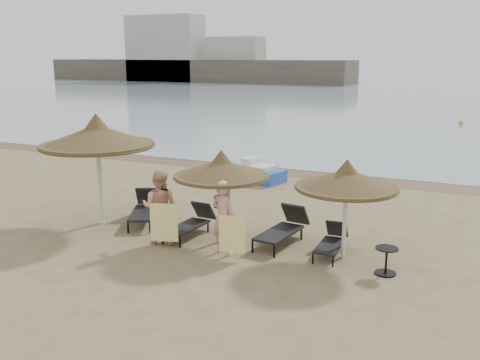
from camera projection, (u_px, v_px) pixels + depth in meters
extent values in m
plane|color=#8C7C57|center=(209.00, 248.00, 13.76)|extent=(160.00, 160.00, 0.00)
cube|color=gray|center=(449.00, 86.00, 84.36)|extent=(200.00, 140.00, 0.03)
cube|color=brown|center=(317.00, 175.00, 22.06)|extent=(200.00, 1.60, 0.01)
cube|color=brown|center=(194.00, 71.00, 100.65)|extent=(60.00, 10.00, 4.00)
cube|color=#9D9B95|center=(165.00, 49.00, 100.03)|extent=(14.00, 6.00, 12.00)
cube|color=#9D9B95|center=(235.00, 60.00, 95.61)|extent=(10.00, 5.00, 8.00)
cylinder|color=silver|center=(100.00, 184.00, 15.51)|extent=(0.14, 0.14, 2.37)
cone|color=brown|center=(97.00, 135.00, 15.19)|extent=(3.28, 3.28, 0.62)
cone|color=brown|center=(96.00, 122.00, 15.10)|extent=(0.79, 0.79, 0.51)
cylinder|color=brown|center=(98.00, 145.00, 15.25)|extent=(3.21, 3.21, 0.11)
cylinder|color=silver|center=(222.00, 209.00, 14.04)|extent=(0.10, 0.10, 1.81)
cone|color=brown|center=(221.00, 168.00, 13.79)|extent=(2.50, 2.50, 0.47)
cone|color=brown|center=(221.00, 157.00, 13.73)|extent=(0.60, 0.60, 0.39)
cylinder|color=brown|center=(221.00, 176.00, 13.84)|extent=(2.45, 2.45, 0.09)
cylinder|color=silver|center=(345.00, 222.00, 12.92)|extent=(0.10, 0.10, 1.80)
cone|color=brown|center=(347.00, 179.00, 12.67)|extent=(2.48, 2.48, 0.47)
cone|color=brown|center=(347.00, 167.00, 12.60)|extent=(0.60, 0.60, 0.38)
cylinder|color=brown|center=(346.00, 188.00, 12.72)|extent=(2.43, 2.43, 0.09)
cylinder|color=black|center=(128.00, 228.00, 14.86)|extent=(0.05, 0.05, 0.30)
cylinder|color=black|center=(150.00, 228.00, 14.88)|extent=(0.05, 0.05, 0.30)
cylinder|color=black|center=(137.00, 212.00, 16.34)|extent=(0.05, 0.05, 0.30)
cylinder|color=black|center=(157.00, 212.00, 16.35)|extent=(0.05, 0.05, 0.30)
cube|color=black|center=(143.00, 213.00, 15.62)|extent=(1.33, 1.76, 0.07)
cube|color=black|center=(148.00, 196.00, 16.49)|extent=(0.81, 0.71, 0.62)
cylinder|color=black|center=(163.00, 239.00, 14.00)|extent=(0.05, 0.05, 0.28)
cylinder|color=black|center=(180.00, 242.00, 13.75)|extent=(0.05, 0.05, 0.28)
cylinder|color=black|center=(191.00, 225.00, 15.19)|extent=(0.05, 0.05, 0.28)
cylinder|color=black|center=(208.00, 228.00, 14.93)|extent=(0.05, 0.05, 0.28)
cube|color=black|center=(187.00, 227.00, 14.47)|extent=(0.69, 1.51, 0.06)
cube|color=black|center=(204.00, 210.00, 15.16)|extent=(0.63, 0.45, 0.56)
cylinder|color=black|center=(252.00, 247.00, 13.36)|extent=(0.06, 0.06, 0.31)
cylinder|color=black|center=(274.00, 252.00, 13.05)|extent=(0.06, 0.06, 0.31)
cylinder|color=black|center=(281.00, 230.00, 14.65)|extent=(0.06, 0.06, 0.31)
cylinder|color=black|center=(301.00, 234.00, 14.33)|extent=(0.06, 0.06, 0.31)
cube|color=black|center=(279.00, 233.00, 13.85)|extent=(0.87, 1.72, 0.07)
cube|color=black|center=(295.00, 214.00, 14.60)|extent=(0.73, 0.54, 0.63)
cylinder|color=black|center=(313.00, 259.00, 12.69)|extent=(0.04, 0.04, 0.24)
cylinder|color=black|center=(333.00, 262.00, 12.50)|extent=(0.04, 0.04, 0.24)
cylinder|color=black|center=(325.00, 243.00, 13.77)|extent=(0.04, 0.04, 0.24)
cylinder|color=black|center=(344.00, 245.00, 13.59)|extent=(0.04, 0.04, 0.24)
cube|color=black|center=(330.00, 246.00, 13.14)|extent=(0.58, 1.31, 0.05)
cube|color=black|center=(337.00, 229.00, 13.77)|extent=(0.55, 0.38, 0.49)
cylinder|color=black|center=(385.00, 273.00, 12.12)|extent=(0.48, 0.48, 0.03)
cylinder|color=black|center=(386.00, 261.00, 12.05)|extent=(0.05, 0.05, 0.59)
cylinder|color=black|center=(387.00, 248.00, 11.98)|extent=(0.52, 0.52, 0.03)
imported|color=tan|center=(159.00, 201.00, 13.91)|extent=(1.17, 0.90, 2.27)
imported|color=tan|center=(223.00, 212.00, 13.10)|extent=(1.14, 0.89, 2.20)
cube|color=yellow|center=(164.00, 223.00, 13.56)|extent=(0.69, 0.24, 1.01)
cube|color=yellow|center=(232.00, 234.00, 12.84)|extent=(0.66, 0.13, 0.93)
cube|color=white|center=(225.00, 196.00, 14.13)|extent=(0.30, 0.14, 0.37)
cube|color=black|center=(219.00, 202.00, 13.85)|extent=(0.25, 0.14, 0.33)
cube|color=blue|center=(259.00, 175.00, 20.98)|extent=(2.16, 1.57, 0.49)
cube|color=silver|center=(259.00, 168.00, 20.91)|extent=(1.43, 1.23, 0.22)
cube|color=silver|center=(252.00, 161.00, 21.08)|extent=(0.61, 0.88, 0.31)
sphere|color=gold|center=(461.00, 123.00, 38.01)|extent=(0.32, 0.32, 0.32)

